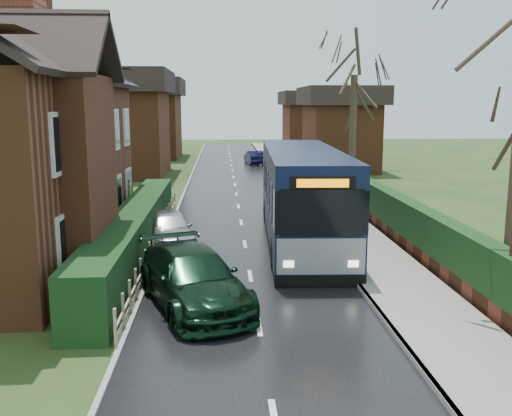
{
  "coord_description": "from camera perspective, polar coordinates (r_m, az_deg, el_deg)",
  "views": [
    {
      "loc": [
        -0.83,
        -14.71,
        5.2
      ],
      "look_at": [
        0.29,
        3.8,
        1.8
      ],
      "focal_mm": 40.0,
      "sensor_mm": 36.0,
      "label": 1
    }
  ],
  "objects": [
    {
      "name": "ground",
      "position": [
        15.62,
        -0.21,
        -9.05
      ],
      "size": [
        140.0,
        140.0,
        0.0
      ],
      "primitive_type": "plane",
      "color": "#3A4F22",
      "rests_on": "ground"
    },
    {
      "name": "road",
      "position": [
        25.26,
        -1.49,
        -1.47
      ],
      "size": [
        6.0,
        100.0,
        0.02
      ],
      "primitive_type": "cube",
      "color": "black",
      "rests_on": "ground"
    },
    {
      "name": "pavement",
      "position": [
        25.74,
        8.01,
        -1.21
      ],
      "size": [
        2.5,
        100.0,
        0.14
      ],
      "primitive_type": "cube",
      "color": "slate",
      "rests_on": "ground"
    },
    {
      "name": "kerb_right",
      "position": [
        25.53,
        5.36,
        -1.25
      ],
      "size": [
        0.12,
        100.0,
        0.14
      ],
      "primitive_type": "cube",
      "color": "gray",
      "rests_on": "ground"
    },
    {
      "name": "kerb_left",
      "position": [
        25.33,
        -8.41,
        -1.45
      ],
      "size": [
        0.12,
        100.0,
        0.1
      ],
      "primitive_type": "cube",
      "color": "gray",
      "rests_on": "ground"
    },
    {
      "name": "front_hedge",
      "position": [
        20.42,
        -12.02,
        -2.28
      ],
      "size": [
        1.2,
        16.0,
        1.6
      ],
      "primitive_type": "cube",
      "color": "black",
      "rests_on": "ground"
    },
    {
      "name": "picket_fence",
      "position": [
        20.4,
        -9.9,
        -3.23
      ],
      "size": [
        0.1,
        16.0,
        0.9
      ],
      "primitive_type": null,
      "color": "tan",
      "rests_on": "ground"
    },
    {
      "name": "right_wall_hedge",
      "position": [
        25.92,
        11.42,
        0.9
      ],
      "size": [
        0.6,
        50.0,
        1.8
      ],
      "color": "brown",
      "rests_on": "ground"
    },
    {
      "name": "bus",
      "position": [
        21.66,
        4.63,
        1.17
      ],
      "size": [
        3.15,
        11.67,
        3.51
      ],
      "rotation": [
        0.0,
        0.0,
        -0.04
      ],
      "color": "black",
      "rests_on": "ground"
    },
    {
      "name": "car_silver",
      "position": [
        21.23,
        -8.7,
        -2.05
      ],
      "size": [
        2.47,
        4.2,
        1.34
      ],
      "primitive_type": "imported",
      "rotation": [
        0.0,
        0.0,
        0.24
      ],
      "color": "silver",
      "rests_on": "ground"
    },
    {
      "name": "car_green",
      "position": [
        14.96,
        -6.29,
        -7.02
      ],
      "size": [
        3.65,
        5.48,
        1.48
      ],
      "primitive_type": "imported",
      "rotation": [
        0.0,
        0.0,
        0.34
      ],
      "color": "black",
      "rests_on": "ground"
    },
    {
      "name": "car_distant",
      "position": [
        49.83,
        -0.18,
        5.08
      ],
      "size": [
        1.74,
        3.75,
        1.19
      ],
      "primitive_type": "imported",
      "rotation": [
        0.0,
        0.0,
        3.28
      ],
      "color": "black",
      "rests_on": "ground"
    },
    {
      "name": "bus_stop_sign",
      "position": [
        17.82,
        9.68,
        -0.16
      ],
      "size": [
        0.12,
        0.46,
        3.01
      ],
      "rotation": [
        0.0,
        0.0,
        -0.12
      ],
      "color": "slate",
      "rests_on": "ground"
    },
    {
      "name": "tree_right_far",
      "position": [
        30.36,
        9.84,
        13.83
      ],
      "size": [
        4.92,
        4.92,
        9.51
      ],
      "color": "#342B1F",
      "rests_on": "ground"
    },
    {
      "name": "tree_house_side",
      "position": [
        29.25,
        -24.18,
        14.31
      ],
      "size": [
        4.5,
        4.5,
        10.24
      ],
      "color": "#382921",
      "rests_on": "ground"
    }
  ]
}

